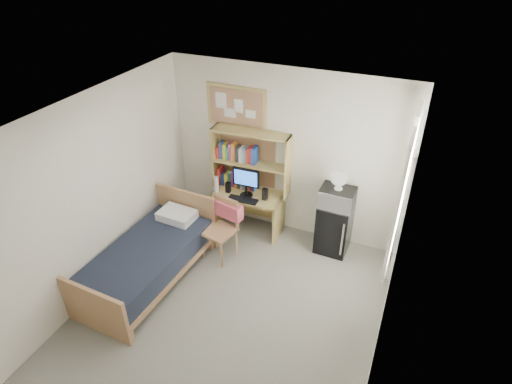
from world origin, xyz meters
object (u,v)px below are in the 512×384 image
at_px(microwave, 337,197).
at_px(desk_fan, 339,180).
at_px(desk_chair, 219,231).
at_px(mini_fridge, 334,227).
at_px(monitor, 246,183).
at_px(desk, 248,211).
at_px(speaker_right, 265,194).
at_px(speaker_left, 228,187).
at_px(bulletin_board, 236,107).
at_px(bed, 148,264).

xyz_separation_m(microwave, desk_fan, (0.00, 0.00, 0.28)).
xyz_separation_m(desk_chair, desk_fan, (1.48, 0.80, 0.74)).
bearing_deg(mini_fridge, monitor, -174.33).
xyz_separation_m(desk, microwave, (1.37, 0.02, 0.60)).
bearing_deg(desk_chair, desk, 94.14).
bearing_deg(speaker_right, mini_fridge, 2.25).
xyz_separation_m(speaker_left, desk_fan, (1.67, 0.09, 0.46)).
relative_size(bulletin_board, desk_fan, 3.27).
height_order(bed, speaker_right, speaker_right).
relative_size(speaker_right, microwave, 0.38).
xyz_separation_m(desk, speaker_right, (0.30, -0.05, 0.42)).
bearing_deg(microwave, desk, -177.68).
height_order(desk_chair, desk_fan, desk_fan).
distance_m(desk_chair, speaker_right, 0.89).
relative_size(speaker_right, desk_fan, 0.63).
relative_size(monitor, speaker_left, 2.66).
xyz_separation_m(bulletin_board, microwave, (1.66, -0.26, -0.99)).
xyz_separation_m(bulletin_board, monitor, (0.30, -0.34, -1.03)).
height_order(monitor, speaker_right, monitor).
xyz_separation_m(mini_fridge, speaker_left, (-1.67, -0.11, 0.35)).
bearing_deg(monitor, speaker_right, -0.00).
height_order(bulletin_board, desk_chair, bulletin_board).
xyz_separation_m(desk, desk_fan, (1.37, 0.02, 0.88)).
bearing_deg(microwave, speaker_right, -174.91).
bearing_deg(microwave, desk_chair, -150.10).
xyz_separation_m(bulletin_board, desk, (0.29, -0.28, -1.59)).
relative_size(desk_chair, mini_fridge, 1.19).
relative_size(desk_chair, speaker_right, 5.19).
relative_size(bed, speaker_right, 10.77).
bearing_deg(speaker_right, bed, -127.88).
bearing_deg(bed, mini_fridge, 39.86).
height_order(monitor, speaker_left, monitor).
bearing_deg(mini_fridge, speaker_left, -174.65).
distance_m(bed, speaker_right, 1.95).
bearing_deg(speaker_left, microwave, 0.76).
bearing_deg(speaker_right, monitor, 180.00).
bearing_deg(bed, desk_chair, 52.61).
bearing_deg(desk_fan, speaker_right, -174.91).
height_order(desk_chair, monitor, monitor).
distance_m(desk, microwave, 1.49).
relative_size(monitor, speaker_right, 2.44).
height_order(mini_fridge, bed, mini_fridge).
xyz_separation_m(mini_fridge, monitor, (-1.37, -0.10, 0.49)).
distance_m(monitor, microwave, 1.37).
distance_m(microwave, desk_fan, 0.28).
bearing_deg(microwave, bulletin_board, 172.47).
relative_size(desk, speaker_left, 6.41).
bearing_deg(desk_chair, desk_fan, 40.54).
height_order(desk_chair, speaker_left, desk_chair).
xyz_separation_m(speaker_right, desk_fan, (1.07, 0.07, 0.46)).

